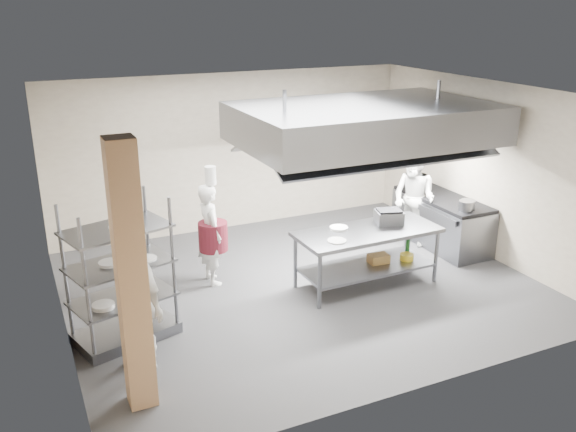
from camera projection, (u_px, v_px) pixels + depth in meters
name	position (u px, v px, depth m)	size (l,w,h in m)	color
floor	(301.00, 285.00, 9.58)	(7.00, 7.00, 0.00)	#303032
ceiling	(303.00, 93.00, 8.58)	(7.00, 7.00, 0.00)	silver
wall_back	(233.00, 152.00, 11.65)	(7.00, 7.00, 0.00)	#9F927E
wall_left	(54.00, 229.00, 7.69)	(6.00, 6.00, 0.00)	#9F927E
wall_right	(484.00, 169.00, 10.47)	(6.00, 6.00, 0.00)	#9F927E
column	(132.00, 279.00, 6.31)	(0.30, 0.30, 3.00)	tan
exhaust_hood	(365.00, 123.00, 9.64)	(4.00, 2.50, 0.60)	slate
hood_strip_a	(314.00, 148.00, 9.39)	(1.60, 0.12, 0.04)	white
hood_strip_b	(411.00, 138.00, 10.11)	(1.60, 0.12, 0.04)	white
wall_shelf	(320.00, 145.00, 12.23)	(1.50, 0.28, 0.04)	slate
island	(366.00, 258.00, 9.48)	(2.25, 0.94, 0.91)	slate
island_worktop	(368.00, 232.00, 9.34)	(2.25, 0.94, 0.06)	slate
island_undershelf	(366.00, 267.00, 9.53)	(2.07, 0.84, 0.04)	slate
pass_rack	(120.00, 272.00, 7.77)	(1.28, 0.74, 1.91)	gray
cooking_range	(441.00, 222.00, 11.09)	(0.80, 2.00, 0.84)	slate
range_top	(443.00, 199.00, 10.94)	(0.78, 1.96, 0.06)	black
chef_head	(211.00, 234.00, 9.44)	(0.59, 0.39, 1.63)	white
chef_line	(414.00, 199.00, 10.94)	(0.85, 0.66, 1.74)	silver
chef_plating	(138.00, 302.00, 7.22)	(1.00, 0.42, 1.71)	white
griddle	(389.00, 217.00, 9.59)	(0.41, 0.32, 0.20)	slate
wicker_basket	(378.00, 259.00, 9.61)	(0.31, 0.22, 0.14)	olive
stockpot	(466.00, 206.00, 10.20)	(0.25, 0.25, 0.17)	gray
plate_stack	(123.00, 296.00, 7.89)	(0.28, 0.28, 0.05)	white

